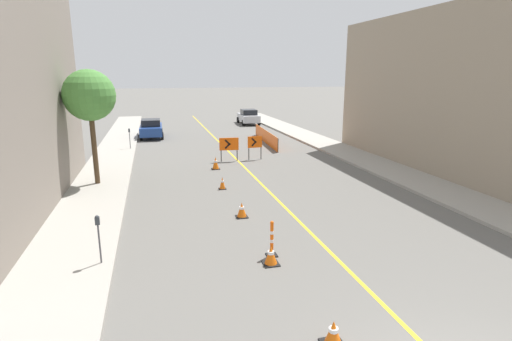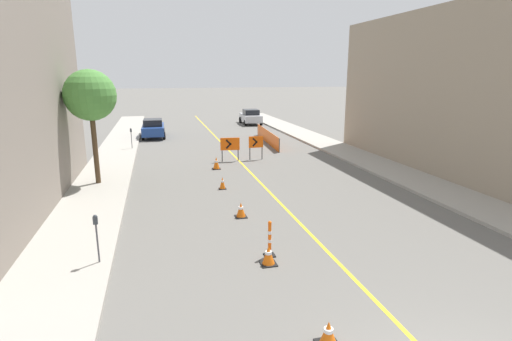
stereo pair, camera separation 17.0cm
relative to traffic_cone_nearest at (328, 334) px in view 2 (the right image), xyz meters
The scene contains 18 objects.
lane_stripe 21.94m from the traffic_cone_nearest, 85.31° to the left, with size 0.12×47.93×0.01m.
sidewalk_left 22.65m from the traffic_cone_nearest, 105.21° to the left, with size 2.70×47.93×0.15m.
sidewalk_right 23.85m from the traffic_cone_nearest, 66.44° to the left, with size 2.70×47.93×0.15m.
building_facade_right 18.17m from the traffic_cone_nearest, 38.36° to the left, with size 6.00×21.12×8.75m.
traffic_cone_nearest is the anchor object (origin of this frame).
traffic_cone_second 3.72m from the traffic_cone_nearest, 93.27° to the left, with size 0.46×0.46×0.56m.
traffic_cone_third 7.73m from the traffic_cone_nearest, 91.33° to the left, with size 0.45×0.45×0.58m.
traffic_cone_fourth 11.70m from the traffic_cone_nearest, 91.20° to the left, with size 0.34×0.34×0.60m.
traffic_cone_fifth 15.82m from the traffic_cone_nearest, 89.72° to the left, with size 0.47×0.47×0.72m.
delineator_post_front 4.24m from the traffic_cone_nearest, 90.41° to the left, with size 0.33×0.33×1.12m.
arrow_barricade_primary 17.79m from the traffic_cone_nearest, 86.00° to the left, with size 1.20×0.18×1.49m.
arrow_barricade_secondary 18.05m from the traffic_cone_nearest, 80.66° to the left, with size 0.94×0.11×1.51m.
safety_mesh_fence 24.30m from the traffic_cone_nearest, 77.34° to the left, with size 0.60×8.28×1.00m.
parked_car_curb_near 28.93m from the traffic_cone_nearest, 96.83° to the left, with size 1.94×4.34×1.59m.
parked_car_curb_mid 36.45m from the traffic_cone_nearest, 79.22° to the left, with size 1.98×4.37×1.59m.
parking_meter_near_curb 6.90m from the traffic_cone_nearest, 136.21° to the left, with size 0.12×0.11×1.43m.
parking_meter_far_curb 23.63m from the traffic_cone_nearest, 102.08° to the left, with size 0.12×0.11×1.44m.
street_tree_left_near 15.60m from the traffic_cone_nearest, 113.81° to the left, with size 2.39×2.39×5.44m.
Camera 2 is at (-4.92, -4.38, 5.39)m, focal length 28.00 mm.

